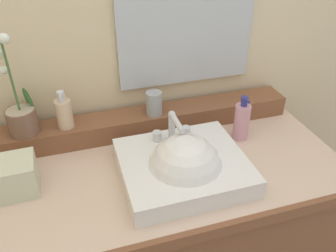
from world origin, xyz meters
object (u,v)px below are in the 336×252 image
object	(u,v)px
lotion_bottle	(242,121)
sink_basin	(184,169)
soap_dispenser	(64,113)
tumbler_cup	(154,103)
potted_plant	(21,114)
tissue_box	(16,176)

from	to	relation	value
lotion_bottle	sink_basin	bearing A→B (deg)	-151.84
soap_dispenser	lotion_bottle	xyz separation A→B (m)	(0.65, -0.15, -0.07)
sink_basin	lotion_bottle	distance (m)	0.33
tumbler_cup	soap_dispenser	bearing A→B (deg)	178.61
sink_basin	potted_plant	distance (m)	0.61
sink_basin	tissue_box	size ratio (longest dim) A/B	3.22
potted_plant	tissue_box	world-z (taller)	potted_plant
tissue_box	potted_plant	bearing A→B (deg)	82.35
tumbler_cup	sink_basin	bearing A→B (deg)	-85.98
soap_dispenser	tumbler_cup	xyz separation A→B (m)	(0.34, -0.01, -0.01)
tumbler_cup	potted_plant	bearing A→B (deg)	178.31
tumbler_cup	lotion_bottle	xyz separation A→B (m)	(0.31, -0.15, -0.05)
sink_basin	lotion_bottle	xyz separation A→B (m)	(0.29, 0.16, 0.04)
soap_dispenser	tumbler_cup	distance (m)	0.34
potted_plant	sink_basin	bearing A→B (deg)	-31.88
sink_basin	soap_dispenser	xyz separation A→B (m)	(-0.36, 0.31, 0.11)
potted_plant	soap_dispenser	distance (m)	0.15
lotion_bottle	tissue_box	size ratio (longest dim) A/B	1.43
potted_plant	tumbler_cup	bearing A→B (deg)	-1.69
tumbler_cup	tissue_box	size ratio (longest dim) A/B	0.73
soap_dispenser	tumbler_cup	bearing A→B (deg)	-1.39
tumbler_cup	tissue_box	bearing A→B (deg)	-158.63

